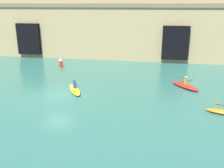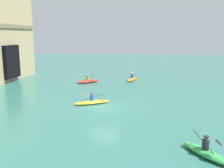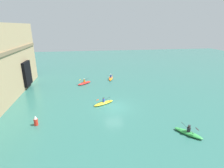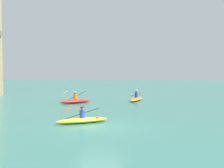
% 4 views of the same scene
% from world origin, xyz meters
% --- Properties ---
extents(ground_plane, '(120.00, 120.00, 0.00)m').
position_xyz_m(ground_plane, '(0.00, 0.00, 0.00)').
color(ground_plane, '#2D665B').
extents(kayak_orange, '(3.49, 1.50, 1.11)m').
position_xyz_m(kayak_orange, '(13.67, -1.52, 0.22)').
color(kayak_orange, orange).
rests_on(kayak_orange, ground).
extents(kayak_green, '(2.82, 2.38, 1.20)m').
position_xyz_m(kayak_green, '(-7.74, -6.68, 0.25)').
color(kayak_green, green).
rests_on(kayak_green, ground).
extents(kayak_yellow, '(2.26, 3.24, 1.01)m').
position_xyz_m(kayak_yellow, '(1.15, 1.34, 0.20)').
color(kayak_yellow, yellow).
rests_on(kayak_yellow, ground).
extents(kayak_red, '(2.68, 2.92, 1.18)m').
position_xyz_m(kayak_red, '(11.04, 4.13, 0.22)').
color(kayak_red, red).
rests_on(kayak_red, ground).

